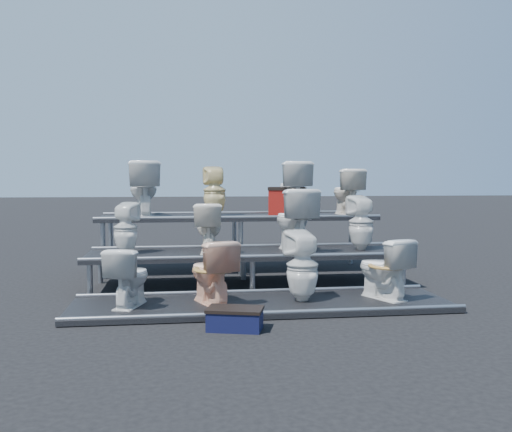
{
  "coord_description": "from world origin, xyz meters",
  "views": [
    {
      "loc": [
        -0.94,
        -7.49,
        1.42
      ],
      "look_at": [
        0.13,
        0.1,
        0.93
      ],
      "focal_mm": 40.0,
      "sensor_mm": 36.0,
      "label": 1
    }
  ],
  "objects": [
    {
      "name": "toilet_1",
      "position": [
        -0.56,
        -1.3,
        0.41
      ],
      "size": [
        0.61,
        0.79,
        0.71
      ],
      "primitive_type": "imported",
      "rotation": [
        0.0,
        0.0,
        3.49
      ],
      "color": "#EBB090",
      "rests_on": "tier_front"
    },
    {
      "name": "toilet_7",
      "position": [
        1.56,
        0.0,
        0.83
      ],
      "size": [
        0.38,
        0.39,
        0.75
      ],
      "primitive_type": "imported",
      "rotation": [
        0.0,
        0.0,
        3.29
      ],
      "color": "silver",
      "rests_on": "tier_mid"
    },
    {
      "name": "red_crate",
      "position": [
        0.78,
        1.25,
        1.06
      ],
      "size": [
        0.65,
        0.57,
        0.4
      ],
      "primitive_type": "cube",
      "rotation": [
        0.0,
        0.0,
        -0.27
      ],
      "color": "maroon",
      "rests_on": "tier_back"
    },
    {
      "name": "toilet_9",
      "position": [
        -0.35,
        1.3,
        1.24
      ],
      "size": [
        0.37,
        0.38,
        0.77
      ],
      "primitive_type": "imported",
      "rotation": [
        0.0,
        0.0,
        3.23
      ],
      "color": "beige",
      "rests_on": "tier_back"
    },
    {
      "name": "toilet_0",
      "position": [
        -1.45,
        -1.3,
        0.38
      ],
      "size": [
        0.53,
        0.71,
        0.64
      ],
      "primitive_type": "imported",
      "rotation": [
        0.0,
        0.0,
        2.83
      ],
      "color": "silver",
      "rests_on": "tier_front"
    },
    {
      "name": "ground",
      "position": [
        0.0,
        0.0,
        0.0
      ],
      "size": [
        80.0,
        80.0,
        0.0
      ],
      "primitive_type": "plane",
      "color": "black",
      "rests_on": "ground"
    },
    {
      "name": "toilet_6",
      "position": [
        0.63,
        0.0,
        0.88
      ],
      "size": [
        0.56,
        0.87,
        0.84
      ],
      "primitive_type": "imported",
      "rotation": [
        0.0,
        0.0,
        3.25
      ],
      "color": "silver",
      "rests_on": "tier_mid"
    },
    {
      "name": "toilet_10",
      "position": [
        0.88,
        1.3,
        1.28
      ],
      "size": [
        0.48,
        0.83,
        0.84
      ],
      "primitive_type": "imported",
      "rotation": [
        0.0,
        0.0,
        3.16
      ],
      "color": "silver",
      "rests_on": "tier_back"
    },
    {
      "name": "toilet_2",
      "position": [
        0.45,
        -1.3,
        0.46
      ],
      "size": [
        0.43,
        0.44,
        0.79
      ],
      "primitive_type": "imported",
      "rotation": [
        0.0,
        0.0,
        3.37
      ],
      "color": "silver",
      "rests_on": "tier_front"
    },
    {
      "name": "toilet_11",
      "position": [
        1.76,
        1.3,
        1.22
      ],
      "size": [
        0.44,
        0.73,
        0.72
      ],
      "primitive_type": "imported",
      "rotation": [
        0.0,
        0.0,
        3.19
      ],
      "color": "white",
      "rests_on": "tier_back"
    },
    {
      "name": "toilet_5",
      "position": [
        -0.52,
        0.0,
        0.79
      ],
      "size": [
        0.42,
        0.67,
        0.65
      ],
      "primitive_type": "imported",
      "rotation": [
        0.0,
        0.0,
        3.06
      ],
      "color": "white",
      "rests_on": "tier_mid"
    },
    {
      "name": "tier_mid",
      "position": [
        0.0,
        0.0,
        0.23
      ],
      "size": [
        4.2,
        1.2,
        0.46
      ],
      "primitive_type": "cube",
      "color": "black",
      "rests_on": "ground"
    },
    {
      "name": "toilet_4",
      "position": [
        -1.59,
        0.0,
        0.8
      ],
      "size": [
        0.39,
        0.4,
        0.67
      ],
      "primitive_type": "imported",
      "rotation": [
        0.0,
        0.0,
        2.77
      ],
      "color": "silver",
      "rests_on": "tier_mid"
    },
    {
      "name": "tier_front",
      "position": [
        0.0,
        -1.3,
        0.03
      ],
      "size": [
        4.2,
        1.2,
        0.06
      ],
      "primitive_type": "cube",
      "color": "black",
      "rests_on": "ground"
    },
    {
      "name": "step_stool",
      "position": [
        -0.4,
        -2.2,
        0.09
      ],
      "size": [
        0.57,
        0.43,
        0.18
      ],
      "primitive_type": "cube",
      "rotation": [
        0.0,
        0.0,
        -0.28
      ],
      "color": "black",
      "rests_on": "ground"
    },
    {
      "name": "toilet_3",
      "position": [
        1.4,
        -1.3,
        0.41
      ],
      "size": [
        0.62,
        0.78,
        0.7
      ],
      "primitive_type": "imported",
      "rotation": [
        0.0,
        0.0,
        3.54
      ],
      "color": "silver",
      "rests_on": "tier_front"
    },
    {
      "name": "tier_back",
      "position": [
        0.0,
        1.3,
        0.43
      ],
      "size": [
        4.2,
        1.2,
        0.86
      ],
      "primitive_type": "cube",
      "color": "black",
      "rests_on": "ground"
    },
    {
      "name": "toilet_8",
      "position": [
        -1.43,
        1.3,
        1.28
      ],
      "size": [
        0.56,
        0.87,
        0.84
      ],
      "primitive_type": "imported",
      "rotation": [
        0.0,
        0.0,
        3.26
      ],
      "color": "silver",
      "rests_on": "tier_back"
    }
  ]
}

